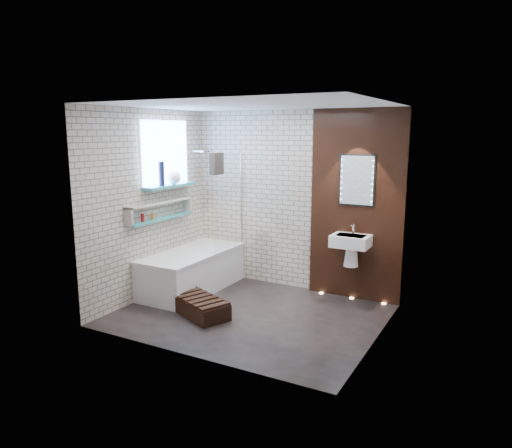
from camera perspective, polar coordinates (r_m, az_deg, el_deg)
The scene contains 15 objects.
ground at distance 6.23m, azimuth -0.67°, elevation -10.68°, with size 3.20×3.20×0.00m, color black.
room_shell at distance 5.87m, azimuth -0.70°, elevation 1.19°, with size 3.24×3.20×2.60m.
walnut_panel at distance 6.67m, azimuth 11.86°, elevation 2.13°, with size 1.30×0.06×2.60m, color black.
clerestory_window at distance 6.97m, azimuth -10.69°, elevation 7.52°, with size 0.18×1.00×0.94m.
display_niche at distance 6.87m, azimuth -11.28°, elevation 1.57°, with size 0.14×1.30×0.26m.
bathtub at distance 7.12m, azimuth -7.56°, elevation -5.50°, with size 0.79×1.74×0.70m.
bath_screen at distance 7.07m, azimuth -3.33°, elevation 2.67°, with size 0.01×0.78×1.40m, color white.
towel at distance 6.77m, azimuth -4.69°, elevation 7.14°, with size 0.09×0.23×0.31m, color black.
shower_head at distance 7.29m, azimuth -6.05°, elevation 8.57°, with size 0.18×0.18×0.02m, color silver.
washbasin at distance 6.58m, azimuth 11.20°, elevation -2.50°, with size 0.50×0.36×0.58m.
led_mirror at distance 6.59m, azimuth 11.89°, elevation 5.10°, with size 0.50×0.02×0.70m.
walnut_step at distance 6.25m, azimuth -6.91°, elevation -9.66°, with size 0.92×0.41×0.20m, color black.
niche_bottles at distance 6.66m, azimuth -12.91°, elevation 0.78°, with size 0.05×0.25×0.11m.
sill_vases at distance 6.97m, azimuth -10.04°, elevation 5.58°, with size 0.19×0.41×0.34m.
floor_uplights at distance 6.92m, azimuth 11.27°, elevation -8.61°, with size 0.96×0.06×0.01m.
Camera 1 is at (2.83, -5.05, 2.29)m, focal length 33.70 mm.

